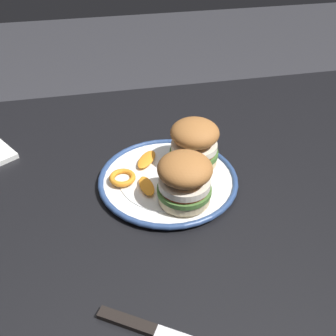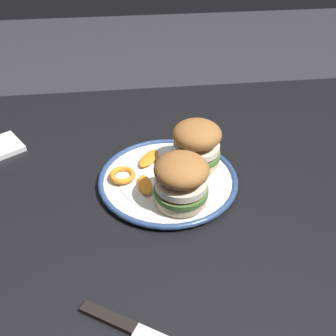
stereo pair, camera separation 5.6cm
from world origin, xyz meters
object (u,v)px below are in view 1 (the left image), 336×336
Objects in this scene: dinner_plate at (168,180)px; dining_table at (194,225)px; table_knife at (158,333)px; sandwich_half_right at (185,179)px; sandwich_half_left at (194,142)px.

dining_table is at bearing -42.67° from dinner_plate.
dining_table is 0.33m from table_knife.
dining_table is 0.12m from dinner_plate.
dinner_plate is (-0.05, 0.05, 0.10)m from dining_table.
sandwich_half_right is (0.02, -0.08, 0.06)m from dinner_plate.
sandwich_half_right is (-0.03, -0.03, 0.16)m from dining_table.
dining_table is 5.02× the size of dinner_plate.
sandwich_half_right reaches higher than dining_table.
sandwich_half_left reaches higher than table_knife.
dinner_plate is at bearing 101.76° from sandwich_half_right.
sandwich_half_left is 0.69× the size of table_knife.
table_knife is at bearing -111.53° from sandwich_half_right.
sandwich_half_right is at bearing -78.24° from dinner_plate.
dining_table is at bearing 42.42° from sandwich_half_right.
sandwich_half_left is 0.13m from sandwich_half_right.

